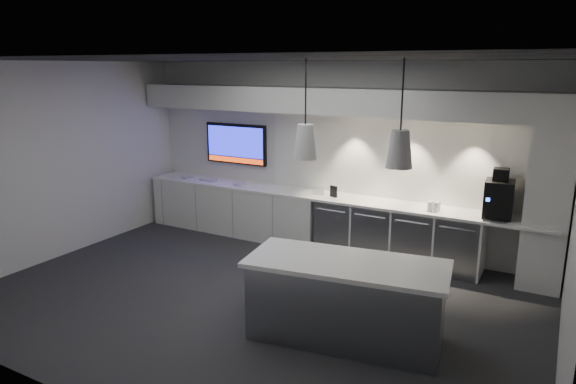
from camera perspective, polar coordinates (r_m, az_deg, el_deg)
The scene contains 27 objects.
floor at distance 6.78m, azimuth -3.92°, elevation -11.73°, with size 7.00×7.00×0.00m, color #29292C.
ceiling at distance 6.12m, azimuth -4.39°, elevation 14.50°, with size 7.00×7.00×0.00m, color black.
wall_back at distance 8.45m, azimuth 5.13°, elevation 4.08°, with size 7.00×7.00×0.00m, color silver.
wall_front at distance 4.49m, azimuth -21.85°, elevation -5.73°, with size 7.00×7.00×0.00m, color silver.
wall_left at distance 8.67m, azimuth -23.99°, elevation 3.18°, with size 7.00×7.00×0.00m, color silver.
back_counter at distance 8.29m, azimuth 4.12°, elevation -0.48°, with size 6.80×0.65×0.04m, color white.
left_base_cabinets at distance 9.25m, azimuth -5.82°, elevation -1.88°, with size 3.30×0.63×0.86m, color white.
fridge_unit_a at distance 8.32m, azimuth 5.64°, elevation -3.72°, with size 0.60×0.61×0.85m, color gray.
fridge_unit_b at distance 8.10m, azimuth 9.74°, elevation -4.33°, with size 0.60×0.61×0.85m, color gray.
fridge_unit_c at distance 7.93m, azimuth 14.05°, elevation -4.95°, with size 0.60×0.61×0.85m, color gray.
fridge_unit_d at distance 7.81m, azimuth 18.52°, elevation -5.57°, with size 0.60×0.61×0.85m, color gray.
backsplash at distance 8.02m, azimuth 12.95°, elevation 3.62°, with size 4.60×0.03×1.30m, color white.
soffit at distance 8.07m, azimuth 4.39°, elevation 10.08°, with size 6.90×0.60×0.40m, color white.
column at distance 7.51m, azimuth 27.02°, elevation -0.20°, with size 0.55×0.55×2.60m, color white.
wall_tv at distance 9.31m, azimuth -5.79°, elevation 5.35°, with size 1.25×0.07×0.72m.
island at distance 5.71m, azimuth 6.43°, elevation -11.86°, with size 2.24×1.21×0.90m.
bin at distance 6.51m, azimuth -3.12°, elevation -10.56°, with size 0.34×0.34×0.48m, color gray.
coffee_machine at distance 7.57m, azimuth 22.38°, elevation -0.56°, with size 0.40×0.56×0.68m.
sign_black at distance 8.15m, azimuth 5.09°, elevation 0.06°, with size 0.14×0.02×0.18m, color black.
sign_white at distance 8.25m, azimuth 3.41°, elevation 0.11°, with size 0.18×0.02×0.14m, color white.
cup_cluster at distance 7.63m, azimuth 15.89°, elevation -1.53°, with size 0.17×0.17×0.14m, color silver, non-canonical shape.
tray_a at distance 9.70m, azimuth -11.14°, elevation 1.61°, with size 0.16×0.16×0.03m, color #AAAAAA.
tray_b at distance 9.47m, azimuth -9.17°, elevation 1.39°, with size 0.16×0.16×0.03m, color #AAAAAA.
tray_c at distance 9.35m, azimuth -8.45°, elevation 1.27°, with size 0.16×0.16×0.03m, color #AAAAAA.
tray_d at distance 8.97m, azimuth -5.38°, elevation 0.82°, with size 0.16×0.16×0.03m, color #AAAAAA.
pendant_left at distance 5.42m, azimuth 1.93°, elevation 5.65°, with size 0.26×0.26×1.07m.
pendant_right at distance 5.04m, azimuth 12.30°, elevation 4.72°, with size 0.26×0.26×1.07m.
Camera 1 is at (3.34, -5.13, 2.93)m, focal length 32.00 mm.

